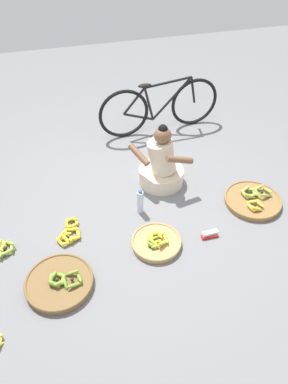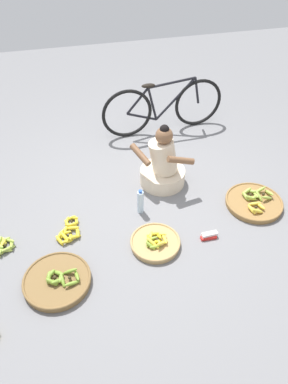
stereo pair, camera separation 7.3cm
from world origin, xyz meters
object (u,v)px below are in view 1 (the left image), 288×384
at_px(vendor_woman_front, 161,165).
at_px(bicycle_leaning, 160,107).
at_px(banana_basket_near_bicycle, 253,200).
at_px(banana_basket_front_right, 60,282).
at_px(packet_carton_stack, 210,234).
at_px(loose_bananas_near_vendor, 70,233).
at_px(water_bottle, 140,202).
at_px(banana_basket_back_left, 156,242).

height_order(vendor_woman_front, bicycle_leaning, vendor_woman_front).
xyz_separation_m(bicycle_leaning, banana_basket_near_bicycle, (0.54, -1.71, -0.32)).
distance_m(banana_basket_front_right, banana_basket_near_bicycle, 2.22).
bearing_deg(banana_basket_near_bicycle, packet_carton_stack, -153.18).
relative_size(banana_basket_front_right, packet_carton_stack, 3.46).
height_order(vendor_woman_front, packet_carton_stack, vendor_woman_front).
bearing_deg(banana_basket_front_right, loose_bananas_near_vendor, 74.79).
height_order(bicycle_leaning, banana_basket_front_right, bicycle_leaning).
bearing_deg(water_bottle, banana_basket_back_left, -86.55).
distance_m(water_bottle, packet_carton_stack, 0.79).
bearing_deg(vendor_woman_front, packet_carton_stack, -77.35).
height_order(banana_basket_near_bicycle, loose_bananas_near_vendor, banana_basket_near_bicycle).
relative_size(bicycle_leaning, banana_basket_back_left, 3.46).
relative_size(banana_basket_back_left, banana_basket_near_bicycle, 0.79).
relative_size(bicycle_leaning, banana_basket_front_right, 2.82).
xyz_separation_m(banana_basket_back_left, water_bottle, (-0.03, 0.49, 0.10)).
height_order(bicycle_leaning, banana_basket_near_bicycle, bicycle_leaning).
bearing_deg(banana_basket_back_left, water_bottle, 93.45).
distance_m(vendor_woman_front, water_bottle, 0.56).
distance_m(bicycle_leaning, packet_carton_stack, 2.07).
relative_size(vendor_woman_front, banana_basket_back_left, 1.57).
distance_m(vendor_woman_front, loose_bananas_near_vendor, 1.27).
height_order(vendor_woman_front, banana_basket_front_right, vendor_woman_front).
xyz_separation_m(vendor_woman_front, banana_basket_near_bicycle, (0.87, -0.61, -0.21)).
distance_m(banana_basket_back_left, banana_basket_front_right, 0.98).
bearing_deg(bicycle_leaning, banana_basket_near_bicycle, -72.37).
xyz_separation_m(banana_basket_front_right, loose_bananas_near_vendor, (0.16, 0.57, -0.01)).
height_order(bicycle_leaning, banana_basket_back_left, bicycle_leaning).
distance_m(vendor_woman_front, banana_basket_front_right, 1.71).
xyz_separation_m(vendor_woman_front, packet_carton_stack, (0.21, -0.94, -0.21)).
bearing_deg(loose_bananas_near_vendor, bicycle_leaning, 48.28).
bearing_deg(vendor_woman_front, banana_basket_near_bicycle, -35.03).
xyz_separation_m(loose_bananas_near_vendor, packet_carton_stack, (1.34, -0.40, 0.00)).
xyz_separation_m(bicycle_leaning, banana_basket_front_right, (-1.61, -2.21, -0.32)).
xyz_separation_m(banana_basket_front_right, water_bottle, (0.93, 0.70, 0.10)).
bearing_deg(vendor_woman_front, loose_bananas_near_vendor, -154.62).
xyz_separation_m(bicycle_leaning, loose_bananas_near_vendor, (-1.46, -1.64, -0.33)).
distance_m(bicycle_leaning, banana_basket_near_bicycle, 1.82).
height_order(bicycle_leaning, loose_bananas_near_vendor, bicycle_leaning).
bearing_deg(vendor_woman_front, bicycle_leaning, 73.46).
height_order(banana_basket_back_left, banana_basket_near_bicycle, banana_basket_back_left).
height_order(loose_bananas_near_vendor, packet_carton_stack, loose_bananas_near_vendor).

